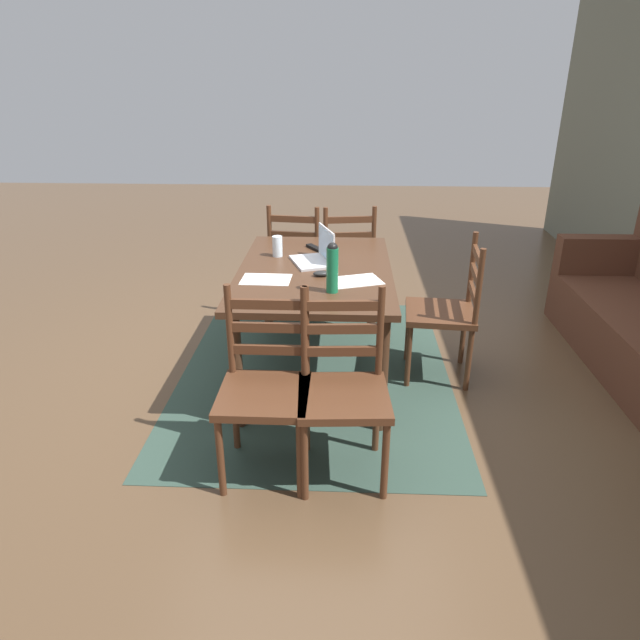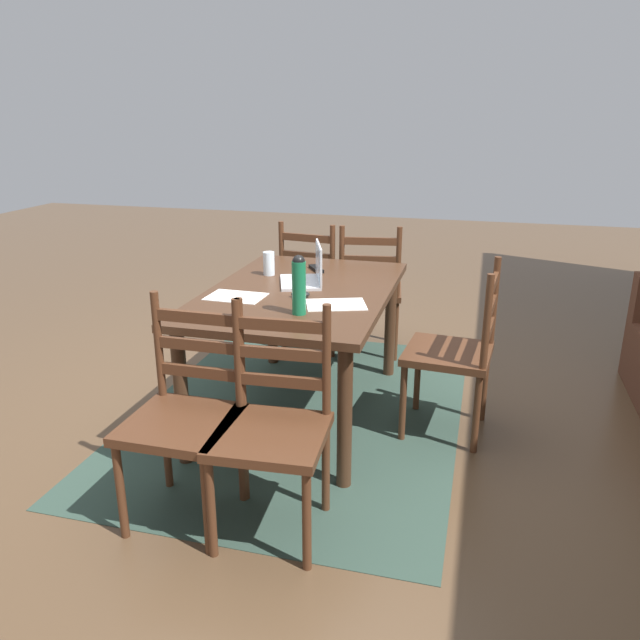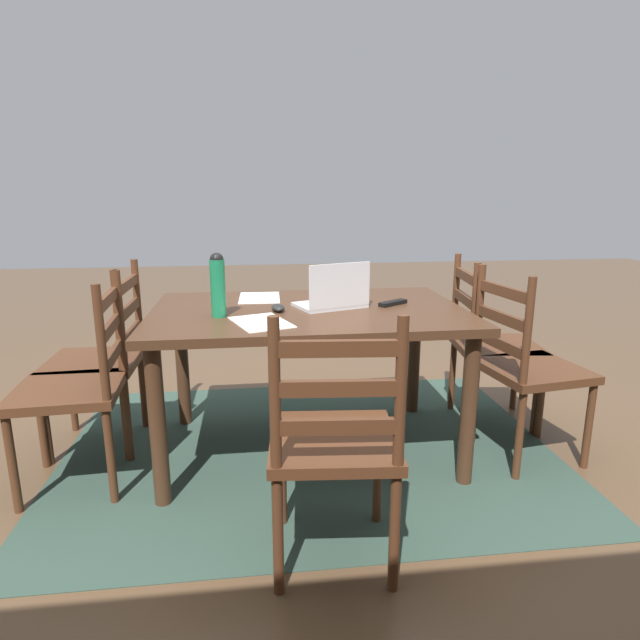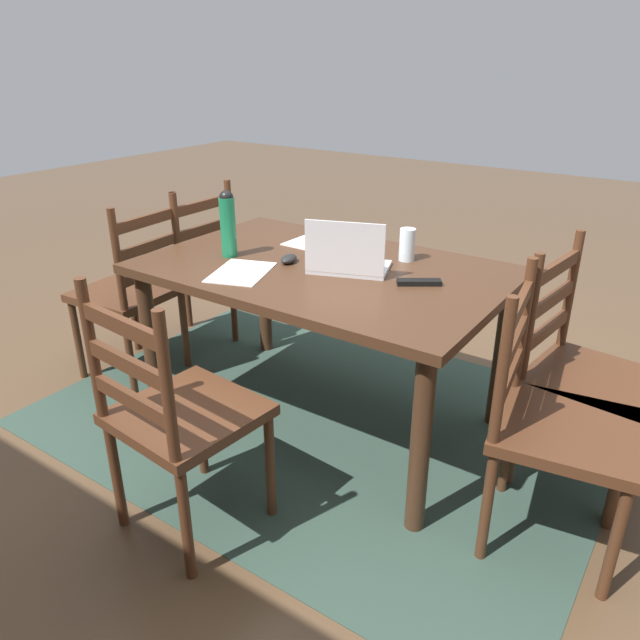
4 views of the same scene
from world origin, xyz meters
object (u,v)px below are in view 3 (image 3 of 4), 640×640
dining_table (308,327)px  water_bottle (218,284)px  chair_right_far (78,387)px  tv_remote (393,303)px  chair_right_near (102,360)px  laptop (334,297)px  chair_left_far (526,368)px  computer_mouse (278,308)px  chair_far_head (334,444)px  drinking_glass (349,284)px  chair_left_near (490,345)px

dining_table → water_bottle: water_bottle is taller
chair_right_far → tv_remote: chair_right_far is taller
chair_right_near → dining_table: bearing=169.4°
water_bottle → tv_remote: (-0.85, -0.15, -0.14)m
chair_right_near → laptop: size_ratio=2.53×
chair_left_far → computer_mouse: size_ratio=9.50×
chair_right_far → water_bottle: water_bottle is taller
chair_far_head → tv_remote: size_ratio=5.59×
drinking_glass → tv_remote: size_ratio=0.82×
chair_left_near → drinking_glass: 0.87m
dining_table → drinking_glass: bearing=-132.9°
chair_right_near → tv_remote: (-1.47, 0.17, 0.29)m
chair_right_far → drinking_glass: (-1.29, -0.46, 0.35)m
chair_left_near → tv_remote: chair_left_near is taller
tv_remote → chair_far_head: bearing=-60.1°
computer_mouse → laptop: bearing=175.2°
chair_left_far → drinking_glass: chair_left_far is taller
water_bottle → drinking_glass: (-0.67, -0.39, -0.08)m
chair_left_near → computer_mouse: size_ratio=9.50×
chair_right_near → laptop: 1.23m
chair_right_far → drinking_glass: 1.41m
water_bottle → laptop: bearing=-168.7°
laptop → computer_mouse: (0.27, 0.03, -0.04)m
dining_table → chair_right_far: size_ratio=1.58×
dining_table → drinking_glass: 0.40m
dining_table → chair_left_far: chair_left_far is taller
chair_far_head → drinking_glass: 1.21m
laptop → drinking_glass: bearing=-114.3°
dining_table → water_bottle: 0.50m
chair_left_far → water_bottle: 1.52m
chair_left_far → computer_mouse: bearing=-7.5°
water_bottle → computer_mouse: 0.31m
computer_mouse → chair_far_head: bearing=88.3°
chair_right_far → laptop: 1.23m
laptop → water_bottle: water_bottle is taller
drinking_glass → chair_left_near: bearing=175.1°
chair_right_near → water_bottle: 0.82m
dining_table → chair_right_near: chair_right_near is taller
chair_far_head → tv_remote: bearing=-116.0°
dining_table → laptop: 0.19m
drinking_glass → chair_right_far: bearing=19.6°
chair_right_far → computer_mouse: chair_right_far is taller
chair_left_far → water_bottle: (1.46, -0.08, 0.43)m
chair_left_far → chair_right_near: same height
tv_remote → dining_table: bearing=-120.6°
dining_table → chair_right_near: 1.08m
water_bottle → drinking_glass: size_ratio=2.09×
laptop → chair_right_far: bearing=8.8°
chair_right_near → computer_mouse: 0.97m
drinking_glass → dining_table: bearing=47.1°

